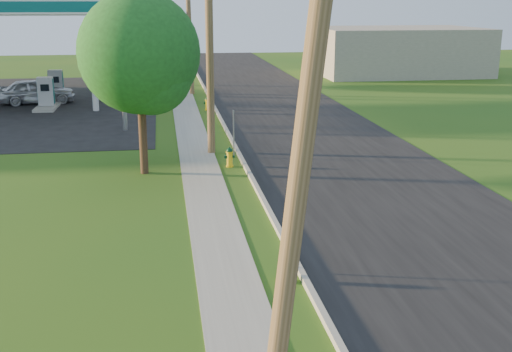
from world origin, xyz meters
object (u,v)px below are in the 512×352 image
at_px(hydrant_mid, 230,157).
at_px(utility_pole_mid, 209,35).
at_px(price_pylon, 119,20).
at_px(utility_pole_near, 307,113).
at_px(hydrant_far, 208,103).
at_px(tree_lot, 126,18).
at_px(tree_verge, 142,58).
at_px(fuel_pump_se, 56,88).
at_px(car_silver, 36,91).
at_px(utility_pole_far, 189,23).
at_px(hydrant_near, 287,269).
at_px(fuel_pump_ne, 46,97).

bearing_deg(hydrant_mid, utility_pole_mid, 101.81).
relative_size(utility_pole_mid, price_pylon, 1.43).
height_order(utility_pole_near, hydrant_far, utility_pole_near).
bearing_deg(utility_pole_mid, hydrant_far, 86.64).
bearing_deg(tree_lot, hydrant_far, -68.19).
bearing_deg(utility_pole_mid, tree_verge, -131.55).
bearing_deg(fuel_pump_se, utility_pole_near, -75.73).
bearing_deg(utility_pole_near, price_pylon, 99.42).
distance_m(tree_verge, hydrant_far, 15.04).
height_order(tree_verge, car_silver, tree_verge).
relative_size(tree_lot, hydrant_far, 9.48).
bearing_deg(utility_pole_mid, utility_pole_far, 90.00).
bearing_deg(tree_verge, hydrant_far, 76.71).
distance_m(utility_pole_mid, tree_verge, 4.10).
height_order(hydrant_mid, hydrant_far, hydrant_far).
xyz_separation_m(utility_pole_mid, tree_verge, (-2.69, -3.03, -0.62)).
bearing_deg(tree_verge, fuel_pump_se, 107.24).
bearing_deg(tree_verge, hydrant_near, -71.74).
distance_m(utility_pole_far, tree_lot, 7.37).
height_order(fuel_pump_ne, hydrant_mid, fuel_pump_ne).
distance_m(utility_pole_mid, utility_pole_far, 18.00).
distance_m(hydrant_near, hydrant_far, 24.39).
distance_m(utility_pole_far, car_silver, 11.03).
distance_m(tree_verge, tree_lot, 26.96).
bearing_deg(tree_verge, car_silver, 111.61).
height_order(utility_pole_near, car_silver, utility_pole_near).
relative_size(fuel_pump_se, hydrant_mid, 3.98).
bearing_deg(utility_pole_mid, hydrant_mid, -78.19).
relative_size(utility_pole_far, car_silver, 2.04).
height_order(price_pylon, tree_verge, price_pylon).
height_order(fuel_pump_ne, price_pylon, price_pylon).
bearing_deg(fuel_pump_se, hydrant_near, -72.41).
xyz_separation_m(utility_pole_far, fuel_pump_ne, (-8.90, -5.00, -4.08)).
height_order(hydrant_far, car_silver, car_silver).
xyz_separation_m(fuel_pump_ne, tree_verge, (6.21, -16.03, 3.61)).
xyz_separation_m(hydrant_near, car_silver, (-10.55, 28.35, 0.47)).
bearing_deg(fuel_pump_ne, utility_pole_near, -73.98).
relative_size(hydrant_mid, hydrant_far, 0.99).
bearing_deg(fuel_pump_ne, tree_verge, -68.81).
height_order(tree_lot, hydrant_near, tree_lot).
height_order(tree_lot, hydrant_far, tree_lot).
bearing_deg(utility_pole_near, car_silver, 106.59).
distance_m(utility_pole_near, fuel_pump_se, 36.34).
distance_m(utility_pole_near, tree_verge, 15.22).
distance_m(utility_pole_far, price_pylon, 13.11).
bearing_deg(tree_lot, fuel_pump_se, -122.88).
xyz_separation_m(fuel_pump_se, hydrant_mid, (9.42, -19.47, -0.33)).
bearing_deg(fuel_pump_ne, tree_lot, 67.78).
bearing_deg(fuel_pump_se, hydrant_mid, -64.19).
xyz_separation_m(utility_pole_far, fuel_pump_se, (-8.90, -1.00, -4.08)).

